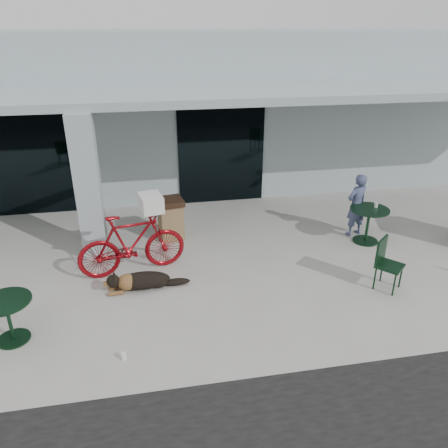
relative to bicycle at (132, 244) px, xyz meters
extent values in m
plane|color=#BBB8B0|center=(0.68, -1.37, -0.65)|extent=(80.00, 80.00, 0.00)
cube|color=#A5B3BB|center=(0.68, 7.13, 1.60)|extent=(22.00, 7.00, 4.50)
cube|color=black|center=(-2.52, 3.61, 0.70)|extent=(2.80, 0.06, 2.70)
cube|color=black|center=(2.48, 3.61, 0.70)|extent=(2.40, 0.06, 2.70)
cube|color=#A5B3BB|center=(-0.82, 0.93, 0.91)|extent=(0.50, 0.50, 3.12)
cube|color=#A5B3BB|center=(0.68, 2.23, 2.56)|extent=(22.00, 2.80, 0.18)
imported|color=maroon|center=(0.00, 0.00, 0.00)|extent=(2.26, 1.04, 1.31)
cube|color=white|center=(0.44, 0.09, 0.82)|extent=(0.51, 0.62, 0.33)
cylinder|color=white|center=(-0.16, -2.61, -0.60)|extent=(0.12, 0.12, 0.11)
imported|color=#454D73|center=(5.24, 0.83, 0.11)|extent=(0.65, 0.52, 1.53)
cylinder|color=white|center=(5.54, 0.47, 0.24)|extent=(0.10, 0.10, 0.11)
camera|label=1|loc=(0.41, -8.02, 4.05)|focal=35.00mm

